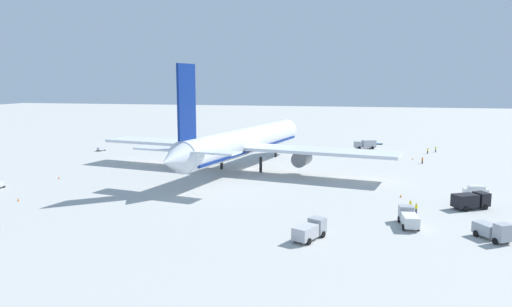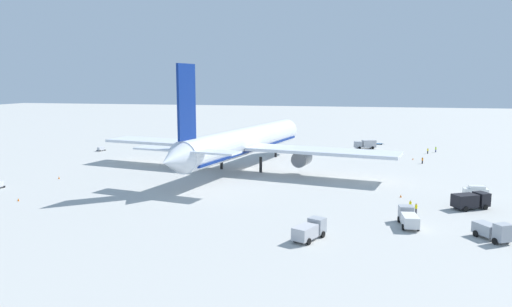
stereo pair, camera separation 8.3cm
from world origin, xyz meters
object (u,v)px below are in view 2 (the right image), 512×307
at_px(airliner, 243,142).
at_px(baggage_cart_2, 379,144).
at_px(service_truck_2, 408,217).
at_px(service_truck_3, 310,230).
at_px(traffic_cone_2, 401,196).
at_px(service_truck_0, 493,231).
at_px(ground_worker_2, 436,149).
at_px(service_truck_4, 366,144).
at_px(service_van, 476,190).
at_px(service_truck_1, 471,200).
at_px(ground_worker_0, 422,160).
at_px(traffic_cone_0, 413,159).
at_px(traffic_cone_3, 59,178).
at_px(ground_worker_3, 410,205).
at_px(ground_worker_4, 428,151).
at_px(baggage_cart_1, 101,149).
at_px(ground_worker_1, 416,208).
at_px(traffic_cone_1, 18,200).

xyz_separation_m(airliner, baggage_cart_2, (55.99, -33.19, -6.47)).
bearing_deg(service_truck_2, service_truck_3, 124.83).
relative_size(service_truck_2, traffic_cone_2, 11.75).
xyz_separation_m(service_truck_0, ground_worker_2, (85.20, -3.50, -0.48)).
distance_m(service_truck_4, service_van, 64.32).
bearing_deg(service_truck_4, service_van, -161.33).
bearing_deg(baggage_cart_2, service_truck_1, -170.82).
bearing_deg(ground_worker_0, traffic_cone_2, 168.81).
relative_size(service_van, ground_worker_0, 2.62).
bearing_deg(traffic_cone_0, baggage_cart_2, 15.31).
bearing_deg(service_van, service_truck_1, 164.29).
xyz_separation_m(service_truck_3, traffic_cone_2, (28.01, -13.74, -1.07)).
bearing_deg(traffic_cone_3, ground_worker_3, -97.60).
bearing_deg(service_truck_4, ground_worker_4, -109.98).
relative_size(service_truck_4, baggage_cart_1, 2.29).
bearing_deg(ground_worker_1, traffic_cone_1, 96.00).
distance_m(service_truck_3, ground_worker_2, 94.63).
xyz_separation_m(baggage_cart_1, ground_worker_3, (-51.01, -87.58, 0.17)).
distance_m(airliner, traffic_cone_1, 51.18).
relative_size(service_truck_1, service_van, 1.50).
bearing_deg(airliner, service_van, -108.71).
bearing_deg(ground_worker_1, service_truck_0, -142.57).
xyz_separation_m(baggage_cart_1, ground_worker_4, (16.64, -97.96, 0.18)).
height_order(service_truck_3, ground_worker_3, service_truck_3).
bearing_deg(traffic_cone_2, service_truck_4, 5.92).
bearing_deg(traffic_cone_2, airliner, 59.37).
bearing_deg(service_truck_3, ground_worker_4, -16.13).
distance_m(service_van, ground_worker_2, 58.07).
bearing_deg(traffic_cone_0, traffic_cone_2, 172.49).
xyz_separation_m(service_truck_4, ground_worker_0, (-25.40, -14.66, -0.68)).
height_order(ground_worker_4, traffic_cone_3, ground_worker_4).
bearing_deg(service_truck_0, service_truck_3, 102.19).
bearing_deg(traffic_cone_2, ground_worker_0, -11.19).
distance_m(baggage_cart_1, ground_worker_3, 101.35).
xyz_separation_m(service_truck_1, ground_worker_1, (-5.21, 9.23, -0.63)).
distance_m(service_van, baggage_cart_2, 74.57).
relative_size(ground_worker_4, traffic_cone_2, 3.03).
distance_m(service_truck_3, traffic_cone_1, 54.62).
height_order(service_truck_3, traffic_cone_0, service_truck_3).
bearing_deg(service_truck_2, ground_worker_1, -13.70).
height_order(service_truck_3, baggage_cart_2, service_truck_3).
distance_m(service_truck_3, traffic_cone_3, 65.64).
distance_m(ground_worker_2, traffic_cone_1, 114.86).
relative_size(airliner, service_truck_0, 13.20).
relative_size(service_van, traffic_cone_1, 8.05).
distance_m(service_truck_3, traffic_cone_0, 76.52).
xyz_separation_m(baggage_cart_1, traffic_cone_3, (-41.19, -13.96, -0.39)).
relative_size(baggage_cart_1, baggage_cart_2, 0.93).
xyz_separation_m(service_truck_3, ground_worker_2, (90.45, -27.81, -0.49)).
bearing_deg(service_truck_3, ground_worker_0, -17.67).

